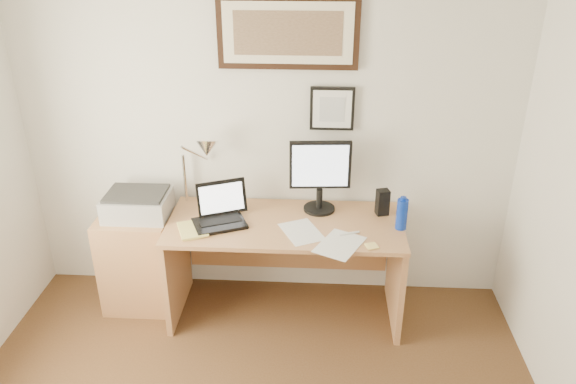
# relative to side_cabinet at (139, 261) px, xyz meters

# --- Properties ---
(wall_back) EXTENTS (3.50, 0.02, 2.50)m
(wall_back) POSITION_rel_side_cabinet_xyz_m (0.92, 0.32, 0.89)
(wall_back) COLOR silver
(wall_back) RESTS_ON ground
(side_cabinet) EXTENTS (0.50, 0.40, 0.73)m
(side_cabinet) POSITION_rel_side_cabinet_xyz_m (0.00, 0.00, 0.00)
(side_cabinet) COLOR #AA7347
(side_cabinet) RESTS_ON floor
(water_bottle) EXTENTS (0.07, 0.07, 0.21)m
(water_bottle) POSITION_rel_side_cabinet_xyz_m (1.84, -0.08, 0.49)
(water_bottle) COLOR #0C2DA5
(water_bottle) RESTS_ON desk
(bottle_cap) EXTENTS (0.04, 0.04, 0.02)m
(bottle_cap) POSITION_rel_side_cabinet_xyz_m (1.84, -0.08, 0.61)
(bottle_cap) COLOR #0C2DA5
(bottle_cap) RESTS_ON water_bottle
(speaker) EXTENTS (0.10, 0.09, 0.18)m
(speaker) POSITION_rel_side_cabinet_xyz_m (1.74, 0.11, 0.48)
(speaker) COLOR black
(speaker) RESTS_ON desk
(paper_sheet_a) EXTENTS (0.33, 0.38, 0.00)m
(paper_sheet_a) POSITION_rel_side_cabinet_xyz_m (1.19, -0.17, 0.39)
(paper_sheet_a) COLOR white
(paper_sheet_a) RESTS_ON desk
(paper_sheet_b) EXTENTS (0.36, 0.41, 0.00)m
(paper_sheet_b) POSITION_rel_side_cabinet_xyz_m (1.43, -0.32, 0.39)
(paper_sheet_b) COLOR white
(paper_sheet_b) RESTS_ON desk
(sticky_pad) EXTENTS (0.09, 0.09, 0.01)m
(sticky_pad) POSITION_rel_side_cabinet_xyz_m (1.63, -0.33, 0.39)
(sticky_pad) COLOR #FDE178
(sticky_pad) RESTS_ON desk
(marker_pen) EXTENTS (0.14, 0.06, 0.02)m
(marker_pen) POSITION_rel_side_cabinet_xyz_m (1.50, -0.19, 0.39)
(marker_pen) COLOR silver
(marker_pen) RESTS_ON desk
(book) EXTENTS (0.25, 0.29, 0.02)m
(book) POSITION_rel_side_cabinet_xyz_m (0.39, -0.23, 0.39)
(book) COLOR #E4D56B
(book) RESTS_ON desk
(desk) EXTENTS (1.60, 0.70, 0.75)m
(desk) POSITION_rel_side_cabinet_xyz_m (1.07, 0.04, 0.15)
(desk) COLOR #AA7347
(desk) RESTS_ON floor
(laptop) EXTENTS (0.41, 0.41, 0.26)m
(laptop) POSITION_rel_side_cabinet_xyz_m (0.63, -0.06, 0.44)
(laptop) COLOR black
(laptop) RESTS_ON desk
(lcd_monitor) EXTENTS (0.42, 0.22, 0.52)m
(lcd_monitor) POSITION_rel_side_cabinet_xyz_m (1.30, 0.14, 0.68)
(lcd_monitor) COLOR black
(lcd_monitor) RESTS_ON desk
(printer) EXTENTS (0.44, 0.34, 0.18)m
(printer) POSITION_rel_side_cabinet_xyz_m (0.03, 0.03, 0.45)
(printer) COLOR #A0A0A2
(printer) RESTS_ON side_cabinet
(desk_lamp) EXTENTS (0.29, 0.27, 0.53)m
(desk_lamp) POSITION_rel_side_cabinet_xyz_m (0.51, 0.13, 0.82)
(desk_lamp) COLOR silver
(desk_lamp) RESTS_ON desk
(picture_large) EXTENTS (0.92, 0.04, 0.47)m
(picture_large) POSITION_rel_side_cabinet_xyz_m (1.07, 0.29, 1.59)
(picture_large) COLOR black
(picture_large) RESTS_ON wall_back
(picture_small) EXTENTS (0.30, 0.03, 0.30)m
(picture_small) POSITION_rel_side_cabinet_xyz_m (1.37, 0.29, 1.09)
(picture_small) COLOR black
(picture_small) RESTS_ON wall_back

